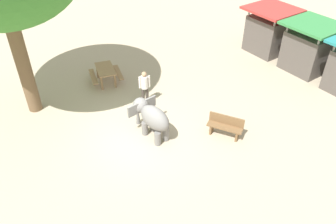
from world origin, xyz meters
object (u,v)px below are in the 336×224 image
elephant (152,117)px  person_handler (145,85)px  market_stall_red (268,33)px  market_stall_green (308,50)px  wooden_bench (225,126)px  picnic_table_near (106,72)px

elephant → person_handler: person_handler is taller
market_stall_red → market_stall_green: 2.60m
wooden_bench → market_stall_red: (-4.16, 7.01, 0.67)m
person_handler → market_stall_red: size_ratio=0.64×
elephant → picnic_table_near: bearing=-9.3°
person_handler → market_stall_green: market_stall_green is taller
picnic_table_near → market_stall_green: market_stall_green is taller
market_stall_red → market_stall_green: bearing=0.0°
market_stall_red → market_stall_green: size_ratio=1.00×
elephant → person_handler: size_ratio=1.23×
person_handler → picnic_table_near: (-2.63, -0.62, -0.36)m
person_handler → market_stall_green: bearing=98.2°
person_handler → wooden_bench: bearing=43.4°
person_handler → market_stall_red: (-0.47, 8.43, 0.19)m
wooden_bench → picnic_table_near: (-6.32, -2.04, 0.12)m
picnic_table_near → wooden_bench: bearing=33.5°
wooden_bench → picnic_table_near: size_ratio=0.76×
picnic_table_near → market_stall_green: size_ratio=0.73×
picnic_table_near → market_stall_red: 9.33m
person_handler → market_stall_green: 8.70m
elephant → market_stall_red: (-2.47, 9.36, 0.26)m
wooden_bench → market_stall_red: market_stall_red is taller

